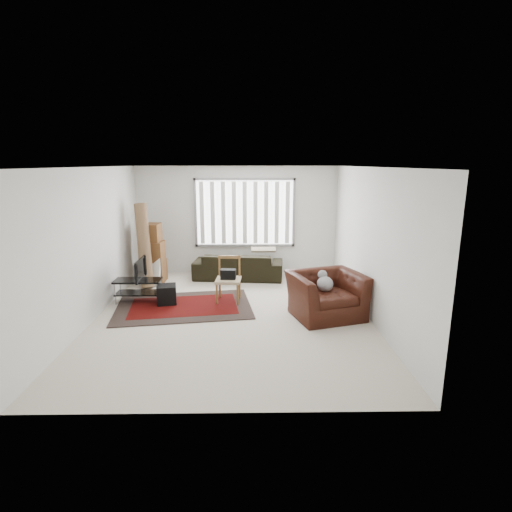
{
  "coord_description": "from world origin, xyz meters",
  "views": [
    {
      "loc": [
        0.33,
        -7.01,
        2.77
      ],
      "look_at": [
        0.44,
        0.34,
        1.05
      ],
      "focal_mm": 28.0,
      "sensor_mm": 36.0,
      "label": 1
    }
  ],
  "objects_px": {
    "sofa": "(238,262)",
    "side_chair": "(228,278)",
    "tv_stand": "(138,286)",
    "moving_boxes": "(152,255)",
    "armchair": "(326,292)"
  },
  "relations": [
    {
      "from": "sofa",
      "to": "side_chair",
      "type": "relative_size",
      "value": 2.34
    },
    {
      "from": "tv_stand",
      "to": "sofa",
      "type": "distance_m",
      "value": 2.6
    },
    {
      "from": "tv_stand",
      "to": "moving_boxes",
      "type": "distance_m",
      "value": 1.43
    },
    {
      "from": "sofa",
      "to": "side_chair",
      "type": "xyz_separation_m",
      "value": [
        -0.15,
        -1.69,
        0.09
      ]
    },
    {
      "from": "moving_boxes",
      "to": "sofa",
      "type": "xyz_separation_m",
      "value": [
        2.02,
        0.28,
        -0.24
      ]
    },
    {
      "from": "moving_boxes",
      "to": "sofa",
      "type": "distance_m",
      "value": 2.06
    },
    {
      "from": "moving_boxes",
      "to": "sofa",
      "type": "bearing_deg",
      "value": 7.97
    },
    {
      "from": "tv_stand",
      "to": "side_chair",
      "type": "height_order",
      "value": "side_chair"
    },
    {
      "from": "moving_boxes",
      "to": "sofa",
      "type": "height_order",
      "value": "moving_boxes"
    },
    {
      "from": "tv_stand",
      "to": "armchair",
      "type": "height_order",
      "value": "armchair"
    },
    {
      "from": "armchair",
      "to": "sofa",
      "type": "bearing_deg",
      "value": 107.11
    },
    {
      "from": "tv_stand",
      "to": "moving_boxes",
      "type": "relative_size",
      "value": 0.67
    },
    {
      "from": "tv_stand",
      "to": "sofa",
      "type": "height_order",
      "value": "sofa"
    },
    {
      "from": "tv_stand",
      "to": "sofa",
      "type": "bearing_deg",
      "value": 40.06
    },
    {
      "from": "tv_stand",
      "to": "armchair",
      "type": "relative_size",
      "value": 0.61
    }
  ]
}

